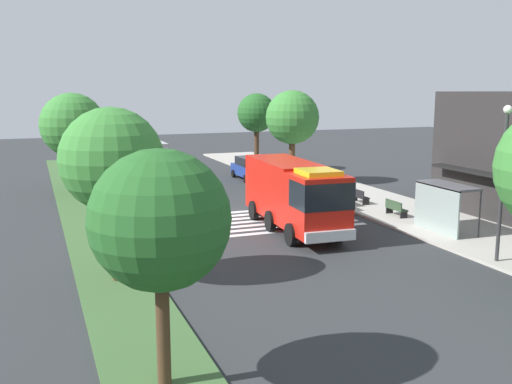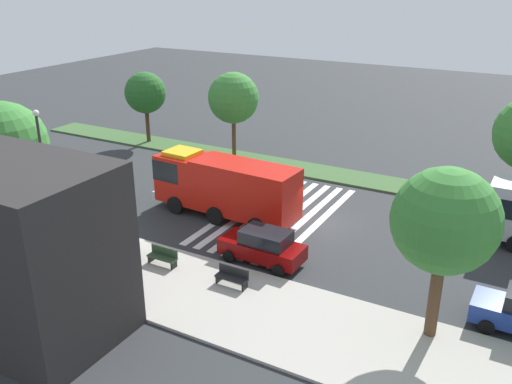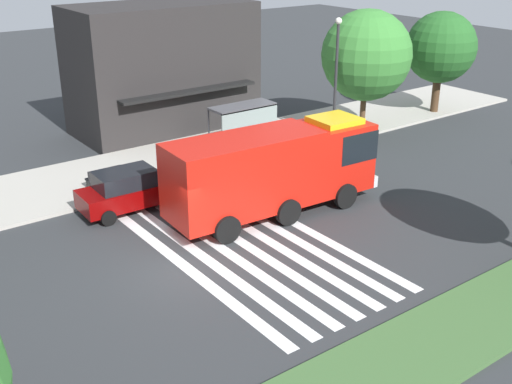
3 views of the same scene
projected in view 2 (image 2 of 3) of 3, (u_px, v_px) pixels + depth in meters
ground_plane at (318, 224)px, 32.64m from camera, size 120.00×120.00×0.00m
sidewalk at (233, 303)px, 24.73m from camera, size 60.00×5.86×0.14m
median_strip at (364, 180)px, 39.34m from camera, size 60.00×3.00×0.14m
crosswalk at (277, 215)px, 33.88m from camera, size 5.85×12.21×0.01m
fire_truck at (221, 184)px, 33.04m from camera, size 9.48×3.16×3.68m
parked_car_mid at (263, 246)px, 28.08m from camera, size 4.41×2.11×1.80m
bus_stop_shelter at (100, 217)px, 29.02m from camera, size 3.50×1.40×2.46m
bench_near_shelter at (163, 256)px, 27.73m from camera, size 1.60×0.50×0.90m
bench_west_of_shelter at (232, 276)px, 25.90m from camera, size 1.60×0.50×0.90m
street_lamp at (42, 157)px, 31.47m from camera, size 0.36×0.36×6.66m
sidewalk_tree_west at (445, 222)px, 20.68m from camera, size 4.12×4.12×7.15m
sidewalk_tree_center at (4, 145)px, 32.19m from camera, size 5.14×5.14×6.90m
median_tree_west at (233, 98)px, 42.42m from camera, size 3.93×3.93×6.68m
median_tree_center at (145, 93)px, 46.50m from camera, size 3.47×3.47×5.99m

